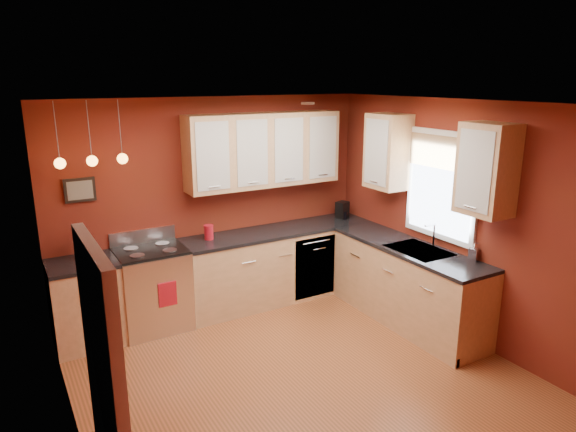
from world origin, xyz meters
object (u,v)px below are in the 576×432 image
gas_range (153,288)px  coffee_maker (343,211)px  soap_pump (474,251)px  red_canister (209,232)px  sink (419,252)px

gas_range → coffee_maker: (2.67, 0.02, 0.57)m
gas_range → coffee_maker: 2.73m
coffee_maker → soap_pump: bearing=-103.1°
red_canister → coffee_maker: 1.95m
red_canister → coffee_maker: size_ratio=0.76×
gas_range → red_canister: (0.72, 0.05, 0.55)m
soap_pump → gas_range: bearing=144.4°
gas_range → red_canister: bearing=4.2°
red_canister → coffee_maker: bearing=-0.9°
red_canister → soap_pump: bearing=-44.5°
sink → red_canister: bearing=140.7°
sink → coffee_maker: size_ratio=3.03×
red_canister → soap_pump: soap_pump is taller
gas_range → sink: 3.05m
sink → red_canister: sink is taller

